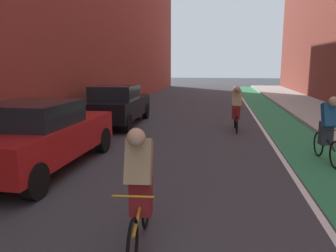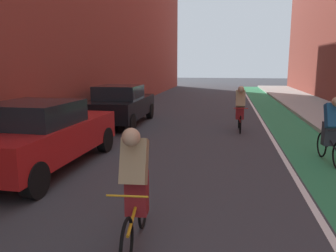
# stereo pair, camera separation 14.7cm
# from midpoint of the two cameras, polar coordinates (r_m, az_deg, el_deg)

# --- Properties ---
(ground_plane) EXTENTS (93.62, 93.62, 0.00)m
(ground_plane) POSITION_cam_midpoint_polar(r_m,az_deg,el_deg) (13.65, 4.72, 0.57)
(ground_plane) COLOR #38383D
(bike_lane_paint) EXTENTS (1.60, 42.55, 0.00)m
(bike_lane_paint) POSITION_cam_midpoint_polar(r_m,az_deg,el_deg) (15.79, 17.42, 1.46)
(bike_lane_paint) COLOR #2D8451
(bike_lane_paint) RESTS_ON ground
(lane_divider_stripe) EXTENTS (0.12, 42.55, 0.00)m
(lane_divider_stripe) POSITION_cam_midpoint_polar(r_m,az_deg,el_deg) (15.67, 14.17, 1.57)
(lane_divider_stripe) COLOR white
(lane_divider_stripe) RESTS_ON ground
(sidewalk_right) EXTENTS (2.95, 42.55, 0.14)m
(sidewalk_right) POSITION_cam_midpoint_polar(r_m,az_deg,el_deg) (16.28, 25.36, 1.44)
(sidewalk_right) COLOR #A8A59E
(sidewalk_right) RESTS_ON ground
(parked_sedan_red) EXTENTS (2.00, 4.40, 1.53)m
(parked_sedan_red) POSITION_cam_midpoint_polar(r_m,az_deg,el_deg) (7.98, -21.65, -1.43)
(parked_sedan_red) COLOR red
(parked_sedan_red) RESTS_ON ground
(parked_sedan_black) EXTENTS (1.92, 4.36, 1.53)m
(parked_sedan_black) POSITION_cam_midpoint_polar(r_m,az_deg,el_deg) (13.21, -9.03, 3.59)
(parked_sedan_black) COLOR black
(parked_sedan_black) RESTS_ON ground
(cyclist_mid) EXTENTS (0.48, 1.67, 1.59)m
(cyclist_mid) POSITION_cam_midpoint_polar(r_m,az_deg,el_deg) (4.30, -5.81, -9.69)
(cyclist_mid) COLOR black
(cyclist_mid) RESTS_ON ground
(cyclist_trailing) EXTENTS (0.48, 1.68, 1.60)m
(cyclist_trailing) POSITION_cam_midpoint_polar(r_m,az_deg,el_deg) (8.84, 25.04, -0.19)
(cyclist_trailing) COLOR black
(cyclist_trailing) RESTS_ON ground
(cyclist_far) EXTENTS (0.48, 1.67, 1.59)m
(cyclist_far) POSITION_cam_midpoint_polar(r_m,az_deg,el_deg) (12.09, 11.16, 3.19)
(cyclist_far) COLOR black
(cyclist_far) RESTS_ON ground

